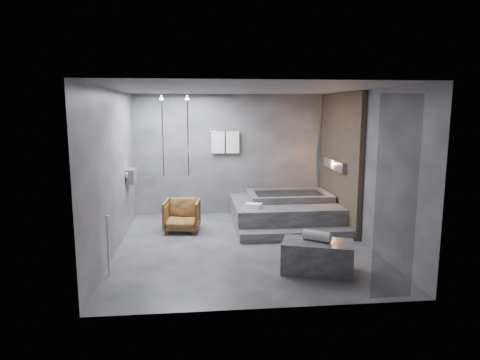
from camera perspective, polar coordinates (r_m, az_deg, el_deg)
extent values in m
plane|color=#313134|center=(7.89, 0.43, -8.74)|extent=(5.00, 5.00, 0.00)
cube|color=#525255|center=(7.50, 0.46, 12.03)|extent=(4.50, 5.00, 0.04)
cube|color=#3C3C41|center=(10.04, -1.15, 3.38)|extent=(4.50, 0.04, 2.80)
cube|color=#3C3C41|center=(5.13, 3.57, -2.55)|extent=(4.50, 0.04, 2.80)
cube|color=#3C3C41|center=(7.65, -16.54, 1.07)|extent=(0.04, 5.00, 2.80)
cube|color=#3C3C41|center=(8.13, 16.42, 1.55)|extent=(0.04, 5.00, 2.80)
cube|color=#8A6C50|center=(9.27, 13.16, 2.62)|extent=(0.10, 2.40, 2.78)
cube|color=#FF9938|center=(9.25, 12.66, 2.01)|extent=(0.14, 1.20, 0.20)
cube|color=gray|center=(9.05, -14.30, 0.50)|extent=(0.16, 0.42, 0.30)
imported|color=beige|center=(8.95, -14.32, 0.11)|extent=(0.08, 0.08, 0.21)
imported|color=beige|center=(9.15, -14.13, 0.14)|extent=(0.07, 0.07, 0.15)
cylinder|color=silver|center=(9.51, -6.97, 6.00)|extent=(0.04, 0.04, 1.80)
cylinder|color=silver|center=(9.54, -10.30, 5.92)|extent=(0.04, 0.04, 1.80)
cylinder|color=silver|center=(9.92, -2.00, 6.49)|extent=(0.75, 0.02, 0.02)
cube|color=white|center=(9.91, -2.97, 5.03)|extent=(0.30, 0.06, 0.50)
cube|color=white|center=(9.93, -1.00, 5.05)|extent=(0.30, 0.06, 0.50)
cylinder|color=silver|center=(6.69, -17.17, -8.49)|extent=(0.04, 0.04, 0.90)
cube|color=black|center=(5.69, 20.11, -2.42)|extent=(0.55, 0.01, 2.60)
cube|color=#373639|center=(9.36, 5.86, -4.27)|extent=(2.20, 2.00, 0.50)
cube|color=#373639|center=(8.29, 7.51, -7.26)|extent=(2.20, 0.36, 0.18)
cube|color=#343437|center=(6.73, 10.27, -10.02)|extent=(1.19, 0.89, 0.48)
imported|color=#3F260F|center=(8.80, -7.73, -4.70)|extent=(0.77, 0.79, 0.65)
cylinder|color=silver|center=(6.67, 10.20, -7.35)|extent=(0.44, 0.38, 0.15)
cube|color=white|center=(8.61, 1.81, -3.44)|extent=(0.39, 0.35, 0.09)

